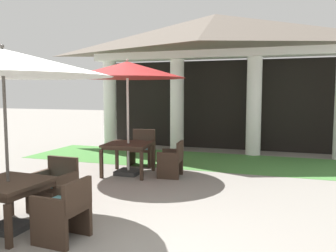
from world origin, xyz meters
The scene contains 10 objects.
background_pavilion centered at (0.00, 8.03, 3.39)m, with size 8.62×3.20×4.35m.
lawn_strip centered at (0.00, 6.51, 0.00)m, with size 10.42×2.62×0.01m, color #47843D.
patio_table_near_foreground centered at (-1.45, 0.72, 0.61)m, with size 1.02×1.02×0.70m.
patio_umbrella_near_foreground centered at (-1.45, 0.72, 2.32)m, with size 2.97×2.97×2.58m.
patio_chair_near_foreground_north centered at (-1.40, 1.66, 0.40)m, with size 0.65×0.62×0.85m.
patio_chair_near_foreground_east centered at (-0.51, 0.67, 0.40)m, with size 0.58×0.60×0.83m.
patio_table_mid_left centered at (-1.31, 4.32, 0.65)m, with size 1.12×1.12×0.74m.
patio_umbrella_mid_left centered at (-1.31, 4.32, 2.42)m, with size 2.69×2.69×2.70m.
patio_chair_mid_left_east centered at (-0.26, 4.42, 0.39)m, with size 0.56×0.62×0.82m.
patio_chair_mid_left_north centered at (-1.41, 5.37, 0.43)m, with size 0.68×0.60×0.94m.
Camera 1 is at (2.20, -3.09, 1.94)m, focal length 37.45 mm.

